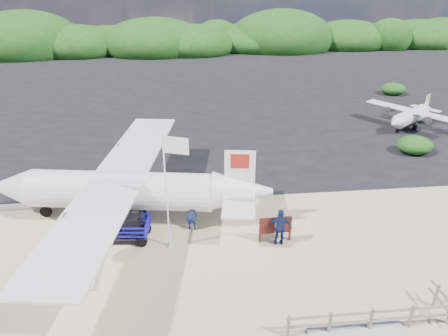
# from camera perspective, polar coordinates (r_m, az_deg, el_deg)

# --- Properties ---
(ground) EXTENTS (160.00, 160.00, 0.00)m
(ground) POSITION_cam_1_polar(r_m,az_deg,el_deg) (18.76, -3.94, -12.14)
(ground) COLOR beige
(asphalt_apron) EXTENTS (90.00, 50.00, 0.04)m
(asphalt_apron) POSITION_cam_1_polar(r_m,az_deg,el_deg) (46.26, -5.48, 11.30)
(asphalt_apron) COLOR #B2B2B2
(asphalt_apron) RESTS_ON ground
(lagoon) EXTENTS (9.00, 7.00, 0.40)m
(lagoon) POSITION_cam_1_polar(r_m,az_deg,el_deg) (21.80, -28.85, -9.77)
(lagoon) COLOR #B2B2B2
(lagoon) RESTS_ON ground
(vegetation_band) EXTENTS (124.00, 8.00, 4.40)m
(vegetation_band) POSITION_cam_1_polar(r_m,az_deg,el_deg) (70.75, -5.83, 16.34)
(vegetation_band) COLOR #B2B2B2
(vegetation_band) RESTS_ON ground
(fence) EXTENTS (6.40, 2.00, 1.10)m
(fence) POSITION_cam_1_polar(r_m,az_deg,el_deg) (16.38, 19.96, -20.92)
(fence) COLOR #B2B2B2
(fence) RESTS_ON ground
(baggage_cart) EXTENTS (2.76, 1.79, 1.30)m
(baggage_cart) POSITION_cam_1_polar(r_m,az_deg,el_deg) (20.20, -13.96, -9.85)
(baggage_cart) COLOR #180ED2
(baggage_cart) RESTS_ON ground
(flagpole) EXTENTS (1.23, 0.85, 5.69)m
(flagpole) POSITION_cam_1_polar(r_m,az_deg,el_deg) (19.34, -7.69, -11.01)
(flagpole) COLOR white
(flagpole) RESTS_ON ground
(signboard) EXTENTS (1.67, 0.23, 1.37)m
(signboard) POSITION_cam_1_polar(r_m,az_deg,el_deg) (19.66, 7.21, -10.29)
(signboard) COLOR #561E18
(signboard) RESTS_ON ground
(crew_a) EXTENTS (0.69, 0.56, 1.65)m
(crew_a) POSITION_cam_1_polar(r_m,az_deg,el_deg) (19.95, -4.67, -6.71)
(crew_a) COLOR navy
(crew_a) RESTS_ON ground
(crew_b) EXTENTS (0.87, 0.70, 1.70)m
(crew_b) POSITION_cam_1_polar(r_m,az_deg,el_deg) (21.02, -11.73, -5.31)
(crew_b) COLOR navy
(crew_b) RESTS_ON ground
(crew_c) EXTENTS (1.16, 0.63, 1.88)m
(crew_c) POSITION_cam_1_polar(r_m,az_deg,el_deg) (18.97, 8.05, -8.39)
(crew_c) COLOR navy
(crew_c) RESTS_ON ground
(aircraft_large) EXTENTS (19.61, 19.61, 5.13)m
(aircraft_large) POSITION_cam_1_polar(r_m,az_deg,el_deg) (45.17, 19.81, 9.55)
(aircraft_large) COLOR #B2B2B2
(aircraft_large) RESTS_ON ground
(aircraft_small) EXTENTS (8.95, 8.95, 2.32)m
(aircraft_small) POSITION_cam_1_polar(r_m,az_deg,el_deg) (55.05, -21.67, 11.99)
(aircraft_small) COLOR #B2B2B2
(aircraft_small) RESTS_ON ground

